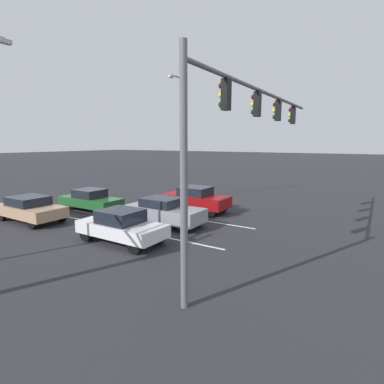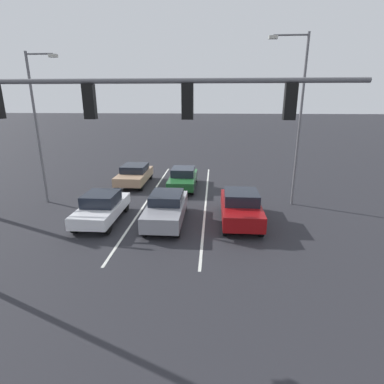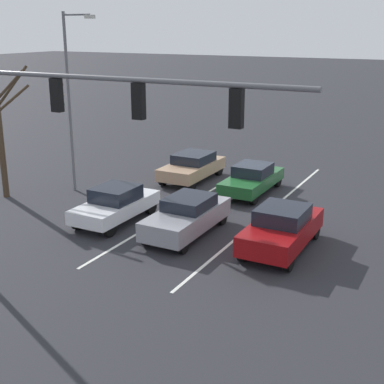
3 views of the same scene
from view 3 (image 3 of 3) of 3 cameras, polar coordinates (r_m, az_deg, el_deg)
The scene contains 11 objects.
ground_plane at distance 26.48m, azimuth 6.11°, elevation -0.07°, with size 240.00×240.00×0.00m, color #28282D.
lane_stripe_left_divider at distance 23.73m, azimuth 8.01°, elevation -2.20°, with size 0.12×16.82×0.01m, color silver.
lane_stripe_center_divider at distance 25.12m, azimuth 0.18°, elevation -0.92°, with size 0.12×16.82×0.01m, color silver.
car_white_rightlane_front at distance 22.47m, azimuth -8.14°, elevation -1.26°, with size 1.81×4.19×1.50m.
car_maroon_leftlane_front at distance 19.71m, azimuth 9.56°, elevation -3.81°, with size 1.90×4.43×1.63m.
car_gray_midlane_front at distance 20.88m, azimuth -0.53°, elevation -2.54°, with size 1.78×4.44×1.50m.
car_darkgreen_midlane_second at distance 26.26m, azimuth 6.43°, elevation 1.43°, with size 1.78×4.45×1.44m.
car_tan_rightlane_second at distance 28.34m, azimuth 0.04°, elevation 2.77°, with size 1.94×4.32×1.44m.
traffic_signal_gantry at distance 16.47m, azimuth -15.90°, elevation 7.89°, with size 12.81×0.37×6.94m.
street_lamp_right_shoulder at distance 26.30m, azimuth -12.74°, elevation 10.31°, with size 1.80×0.24×8.50m.
bare_tree_near at distance 26.52m, azimuth -19.51°, elevation 5.93°, with size 1.56×1.72×6.16m.
Camera 3 is at (-9.29, 23.53, 7.81)m, focal length 50.00 mm.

